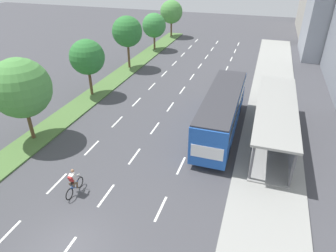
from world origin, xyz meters
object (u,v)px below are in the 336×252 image
bus (222,109)px  median_tree_second (21,88)px  cyclist (74,183)px  median_tree_fifth (154,25)px  median_tree_fourth (127,32)px  median_tree_farthest (171,12)px  bus_shelter (278,119)px  median_tree_third (87,57)px

bus → median_tree_second: (-13.74, -5.66, 2.24)m
cyclist → median_tree_fifth: median_tree_fifth is taller
median_tree_fourth → median_tree_farthest: size_ratio=1.06×
bus_shelter → median_tree_third: (-18.06, 3.21, 2.13)m
bus → cyclist: bearing=-125.6°
bus → median_tree_fourth: (-13.62, 12.15, 2.50)m
cyclist → median_tree_farthest: 40.59m
bus_shelter → median_tree_second: size_ratio=1.90×
bus → median_tree_fifth: 25.06m
cyclist → median_tree_third: 15.13m
bus → median_tree_second: median_tree_second is taller
bus_shelter → median_tree_third: 18.47m
bus_shelter → median_tree_farthest: size_ratio=2.03×
bus_shelter → cyclist: (-11.42, -10.00, -1.08)m
bus_shelter → median_tree_fourth: (-17.90, 12.11, 2.70)m
median_tree_fifth → median_tree_farthest: (-0.17, 8.90, 0.54)m
median_tree_second → median_tree_farthest: 35.61m
median_tree_fourth → median_tree_third: bearing=-91.1°
median_tree_second → median_tree_fifth: (0.24, 26.71, -0.69)m
bus_shelter → median_tree_fifth: median_tree_fifth is taller
bus → median_tree_third: size_ratio=2.02×
bus_shelter → median_tree_farthest: 34.97m
bus_shelter → bus: (-4.28, -0.04, 0.20)m
bus → bus_shelter: bearing=0.5°
cyclist → median_tree_fifth: (-6.37, 31.02, 2.83)m
median_tree_farthest → bus: bearing=-65.5°
median_tree_fifth → bus: bearing=-57.3°
median_tree_fourth → median_tree_fifth: 8.95m
bus → median_tree_third: bearing=166.8°
median_tree_third → median_tree_fourth: (0.17, 8.90, 0.58)m
median_tree_farthest → median_tree_fifth: bearing=-88.9°
cyclist → median_tree_third: bearing=116.7°
bus_shelter → median_tree_fourth: 21.78m
cyclist → bus_shelter: bearing=41.2°
bus → cyclist: size_ratio=6.20×
median_tree_fourth → median_tree_second: bearing=-90.4°
median_tree_third → median_tree_fourth: 8.92m
cyclist → median_tree_fifth: 31.79m
bus_shelter → median_tree_second: 19.06m
median_tree_third → median_tree_farthest: (0.11, 26.71, 0.16)m
bus_shelter → median_tree_fourth: size_ratio=1.92×
median_tree_fourth → median_tree_fifth: (0.11, 8.90, -0.95)m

